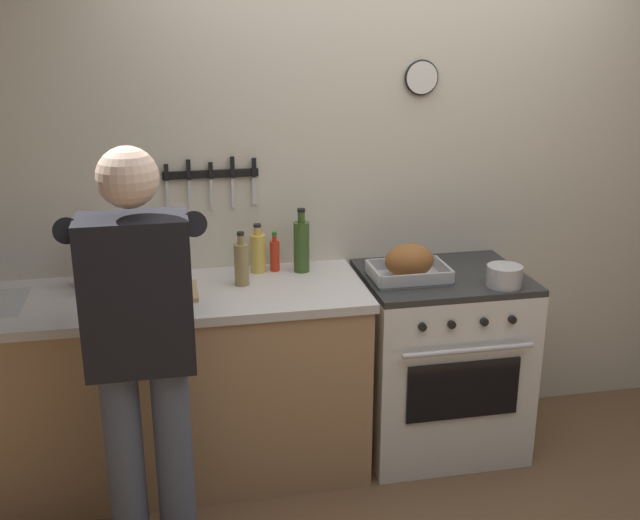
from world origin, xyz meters
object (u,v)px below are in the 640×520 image
Objects in this scene: bottle_olive_oil at (301,245)px; person_cook at (141,341)px; bottle_dish_soap at (90,273)px; saucepan at (504,276)px; bottle_hot_sauce at (275,255)px; cutting_board at (156,293)px; bottle_cooking_oil at (258,252)px; bottle_wine_red at (81,260)px; roasting_pan at (409,264)px; bottle_vinegar at (241,263)px; stove at (439,360)px.

person_cook is at bearing -132.62° from bottle_olive_oil.
person_cook is 0.72m from bottle_dish_soap.
bottle_olive_oil is (-0.86, 0.39, 0.08)m from saucepan.
bottle_hot_sauce is at bearing -39.34° from person_cook.
cutting_board is 0.54m from bottle_cooking_oil.
saucepan is at bearing -7.01° from cutting_board.
cutting_board is 0.30m from bottle_dish_soap.
bottle_wine_red reaches higher than bottle_hot_sauce.
roasting_pan is 0.77m from bottle_vinegar.
bottle_wine_red is at bearing 174.14° from stove.
person_cook is 4.61× the size of cutting_board.
roasting_pan is 1.84× the size of bottle_hot_sauce.
stove is at bearing -15.10° from bottle_hot_sauce.
bottle_cooking_oil reaches higher than saucepan.
bottle_olive_oil reaches higher than bottle_vinegar.
bottle_dish_soap is 0.77m from bottle_cooking_oil.
bottle_dish_soap is at bearing -173.21° from bottle_olive_oil.
bottle_cooking_oil is at bearing 166.25° from stove.
saucepan is 0.64× the size of bottle_vinegar.
bottle_dish_soap is at bearing -67.43° from bottle_wine_red.
bottle_hot_sauce is (-0.12, 0.03, -0.05)m from bottle_olive_oil.
saucepan is at bearing -23.82° from roasting_pan.
bottle_vinegar is at bearing -1.60° from bottle_dish_soap.
saucepan is at bearing -23.13° from bottle_hot_sauce.
bottle_vinegar reaches higher than roasting_pan.
bottle_vinegar is at bearing -156.03° from bottle_olive_oil.
bottle_cooking_oil is at bearing 60.31° from bottle_vinegar.
person_cook reaches higher than bottle_wine_red.
stove is 0.54× the size of person_cook.
cutting_board is at bearing 172.99° from saucepan.
bottle_cooking_oil reaches higher than stove.
roasting_pan is 1.19× the size of bottle_wine_red.
person_cook is at bearing -94.67° from cutting_board.
roasting_pan is at bearing -8.01° from bottle_wine_red.
bottle_olive_oil is 0.97m from bottle_dish_soap.
bottle_hot_sauce is (-0.59, 0.25, 0.01)m from roasting_pan.
person_cook is 1.33m from roasting_pan.
roasting_pan is 1.43m from bottle_dish_soap.
bottle_olive_oil is (0.68, 0.20, 0.12)m from cutting_board.
bottle_hot_sauce is at bearing 10.01° from bottle_dish_soap.
bottle_olive_oil is at bearing 0.32° from bottle_wine_red.
roasting_pan is at bearing -168.76° from stove.
bottle_cooking_oil is at bearing 170.68° from bottle_olive_oil.
bottle_olive_oil reaches higher than bottle_hot_sauce.
roasting_pan is 0.51m from bottle_olive_oil.
person_cook is 1.03m from bottle_hot_sauce.
saucepan is 0.71× the size of bottle_dish_soap.
saucepan is 1.14m from bottle_cooking_oil.
bottle_wine_red reaches higher than stove.
cutting_board is at bearing -163.91° from bottle_olive_oil.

